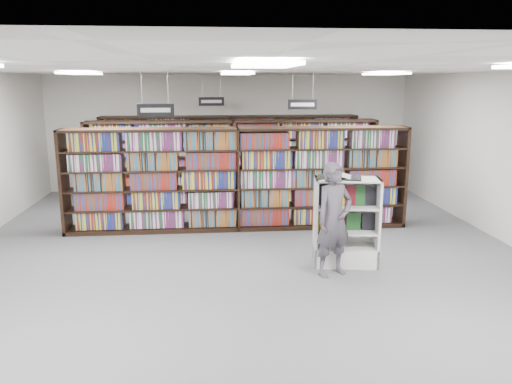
{
  "coord_description": "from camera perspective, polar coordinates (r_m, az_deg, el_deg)",
  "views": [
    {
      "loc": [
        -0.54,
        -8.04,
        2.99
      ],
      "look_at": [
        0.24,
        0.5,
        1.1
      ],
      "focal_mm": 35.0,
      "sensor_mm": 36.0,
      "label": 1
    }
  ],
  "objects": [
    {
      "name": "floor",
      "position": [
        8.6,
        -1.29,
        -7.93
      ],
      "size": [
        12.0,
        12.0,
        0.0
      ],
      "primitive_type": "plane",
      "color": "#57585D",
      "rests_on": "ground"
    },
    {
      "name": "ceiling",
      "position": [
        8.06,
        -1.41,
        13.92
      ],
      "size": [
        10.0,
        12.0,
        0.1
      ],
      "primitive_type": "cube",
      "color": "white",
      "rests_on": "wall_back"
    },
    {
      "name": "wall_back",
      "position": [
        14.12,
        -3.02,
        6.76
      ],
      "size": [
        10.0,
        0.1,
        3.2
      ],
      "primitive_type": "cube",
      "color": "silver",
      "rests_on": "ground"
    },
    {
      "name": "bookshelf_row_near",
      "position": [
        10.24,
        -2.09,
        1.5
      ],
      "size": [
        7.0,
        0.6,
        2.1
      ],
      "color": "black",
      "rests_on": "floor"
    },
    {
      "name": "bookshelf_row_mid",
      "position": [
        12.21,
        -2.61,
        3.27
      ],
      "size": [
        7.0,
        0.6,
        2.1
      ],
      "color": "black",
      "rests_on": "floor"
    },
    {
      "name": "bookshelf_row_far",
      "position": [
        13.89,
        -2.94,
        4.38
      ],
      "size": [
        7.0,
        0.6,
        2.1
      ],
      "color": "black",
      "rests_on": "floor"
    },
    {
      "name": "aisle_sign_left",
      "position": [
        9.1,
        -11.41,
        9.3
      ],
      "size": [
        0.65,
        0.02,
        0.8
      ],
      "color": "#B2B2B7",
      "rests_on": "ceiling"
    },
    {
      "name": "aisle_sign_right",
      "position": [
        11.24,
        5.33,
        10.03
      ],
      "size": [
        0.65,
        0.02,
        0.8
      ],
      "color": "#B2B2B7",
      "rests_on": "ceiling"
    },
    {
      "name": "aisle_sign_center",
      "position": [
        13.05,
        -5.12,
        10.36
      ],
      "size": [
        0.65,
        0.02,
        0.8
      ],
      "color": "#B2B2B7",
      "rests_on": "ceiling"
    },
    {
      "name": "troffer_front_center",
      "position": [
        5.07,
        0.94,
        14.35
      ],
      "size": [
        0.6,
        1.2,
        0.04
      ],
      "primitive_type": "cube",
      "color": "white",
      "rests_on": "ceiling"
    },
    {
      "name": "troffer_back_left",
      "position": [
        10.34,
        -19.47,
        12.68
      ],
      "size": [
        0.6,
        1.2,
        0.04
      ],
      "primitive_type": "cube",
      "color": "white",
      "rests_on": "ceiling"
    },
    {
      "name": "troffer_back_center",
      "position": [
        10.06,
        -2.19,
        13.39
      ],
      "size": [
        0.6,
        1.2,
        0.04
      ],
      "primitive_type": "cube",
      "color": "white",
      "rests_on": "ceiling"
    },
    {
      "name": "troffer_back_right",
      "position": [
        10.65,
        14.59,
        12.95
      ],
      "size": [
        0.6,
        1.2,
        0.04
      ],
      "primitive_type": "cube",
      "color": "white",
      "rests_on": "ceiling"
    },
    {
      "name": "endcap_display",
      "position": [
        8.48,
        10.16,
        -4.88
      ],
      "size": [
        1.11,
        0.65,
        1.47
      ],
      "rotation": [
        0.0,
        0.0,
        -0.13
      ],
      "color": "silver",
      "rests_on": "floor"
    },
    {
      "name": "open_book",
      "position": [
        8.19,
        9.43,
        1.77
      ],
      "size": [
        0.79,
        0.59,
        0.13
      ],
      "rotation": [
        0.0,
        0.0,
        -0.29
      ],
      "color": "black",
      "rests_on": "endcap_display"
    },
    {
      "name": "shopper",
      "position": [
        7.86,
        8.9,
        -3.15
      ],
      "size": [
        0.78,
        0.66,
        1.8
      ],
      "primitive_type": "imported",
      "rotation": [
        0.0,
        0.0,
        0.43
      ],
      "color": "#4D4752",
      "rests_on": "floor"
    }
  ]
}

